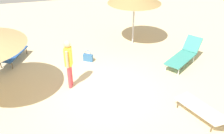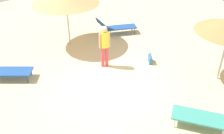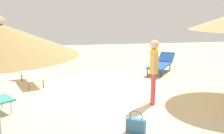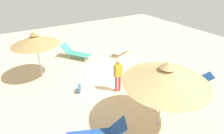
# 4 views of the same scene
# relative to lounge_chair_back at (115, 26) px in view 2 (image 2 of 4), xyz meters

# --- Properties ---
(ground) EXTENTS (24.00, 24.00, 0.10)m
(ground) POSITION_rel_lounge_chair_back_xyz_m (2.78, 3.32, -0.46)
(ground) COLOR beige
(lounge_chair_back) EXTENTS (2.11, 1.36, 0.88)m
(lounge_chair_back) POSITION_rel_lounge_chair_back_xyz_m (0.00, 0.00, 0.00)
(lounge_chair_back) COLOR #1E478C
(lounge_chair_back) RESTS_ON ground
(lounge_chair_far_left) EXTENTS (1.72, 2.05, 0.92)m
(lounge_chair_far_left) POSITION_rel_lounge_chair_back_xyz_m (1.78, 6.86, 0.01)
(lounge_chair_far_left) COLOR teal
(lounge_chair_far_left) RESTS_ON ground
(lounge_chair_far_right) EXTENTS (1.97, 1.70, 0.71)m
(lounge_chair_far_right) POSITION_rel_lounge_chair_back_xyz_m (5.78, 0.66, -0.04)
(lounge_chair_far_right) COLOR #1E478C
(lounge_chair_far_right) RESTS_ON ground
(person_standing_front) EXTENTS (0.44, 0.29, 1.77)m
(person_standing_front) POSITION_rel_lounge_chair_back_xyz_m (2.23, 2.19, 0.60)
(person_standing_front) COLOR #D83F4C
(person_standing_front) RESTS_ON ground
(handbag) EXTENTS (0.34, 0.42, 0.51)m
(handbag) POSITION_rel_lounge_chair_back_xyz_m (0.55, 3.11, -0.23)
(handbag) COLOR #336699
(handbag) RESTS_ON ground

